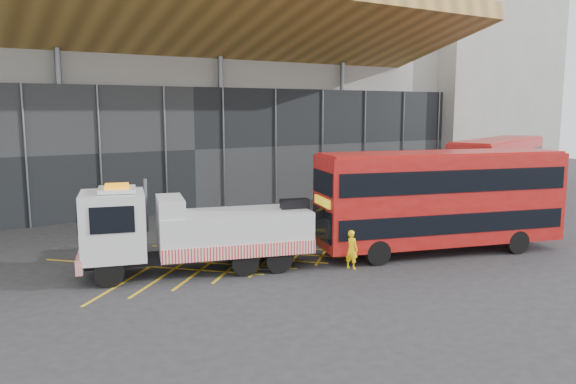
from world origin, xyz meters
TOP-DOWN VIEW (x-y plane):
  - ground_plane at (0.00, 0.00)m, footprint 120.00×120.00m
  - road_markings at (3.20, 0.00)m, footprint 23.16×7.16m
  - construction_building at (1.92, 18.40)m, footprint 55.00×23.97m
  - east_building at (32.00, 16.00)m, footprint 15.00×12.00m
  - recovery_truck at (-3.63, -1.69)m, footprint 10.83×4.98m
  - bus_towed at (7.39, -4.74)m, footprint 11.79×5.70m
  - bus_second at (18.90, 1.12)m, footprint 11.69×6.58m
  - worker at (2.26, -4.68)m, footprint 0.60×0.71m

SIDE VIEW (x-z plane):
  - ground_plane at x=0.00m, z-range 0.00..0.00m
  - road_markings at x=3.20m, z-range 0.00..0.01m
  - worker at x=2.26m, z-range 0.00..1.65m
  - recovery_truck at x=-3.63m, z-range -0.14..3.64m
  - bus_towed at x=7.39m, z-range 0.26..4.95m
  - bus_second at x=18.90m, z-range 0.26..4.95m
  - construction_building at x=1.92m, z-range -0.02..17.98m
  - east_building at x=32.00m, z-range 0.00..20.00m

